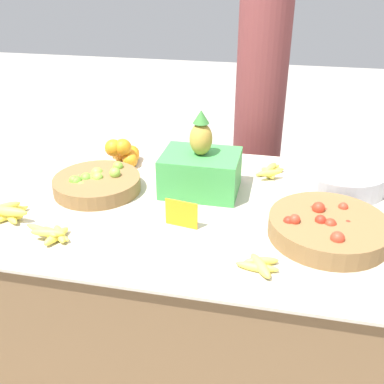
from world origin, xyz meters
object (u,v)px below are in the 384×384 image
price_sign (180,214)px  produce_crate (201,169)px  lime_bowl (97,183)px  tomato_basket (328,227)px  metal_bowl (341,177)px  vendor_person (260,106)px

price_sign → produce_crate: produce_crate is taller
lime_bowl → price_sign: bearing=-26.6°
tomato_basket → metal_bowl: tomato_basket is taller
metal_bowl → price_sign: size_ratio=2.99×
metal_bowl → vendor_person: vendor_person is taller
lime_bowl → vendor_person: 1.12m
lime_bowl → vendor_person: bearing=55.9°
lime_bowl → metal_bowl: bearing=13.9°
tomato_basket → price_sign: (-0.54, -0.04, 0.02)m
lime_bowl → produce_crate: size_ratio=1.03×
price_sign → lime_bowl: bearing=162.8°
lime_bowl → tomato_basket: (0.96, -0.17, 0.00)m
vendor_person → lime_bowl: bearing=-124.1°
vendor_person → tomato_basket: bearing=-72.7°
price_sign → vendor_person: (0.20, 1.13, 0.09)m
price_sign → vendor_person: bearing=89.5°
lime_bowl → tomato_basket: bearing=-9.9°
produce_crate → vendor_person: (0.18, 0.83, 0.04)m
lime_bowl → tomato_basket: tomato_basket is taller
metal_bowl → vendor_person: size_ratio=0.23×
produce_crate → lime_bowl: bearing=-168.4°
price_sign → vendor_person: size_ratio=0.08×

